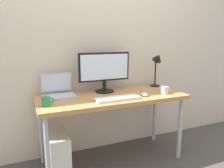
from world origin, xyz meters
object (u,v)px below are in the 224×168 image
at_px(laptop, 58,91).
at_px(keyboard, 118,98).
at_px(desk_lamp, 157,63).
at_px(coffee_mug, 46,101).
at_px(mouse, 144,94).
at_px(glass_cup, 164,90).
at_px(monitor, 104,69).
at_px(computer_tower, 58,154).
at_px(desk, 112,102).

height_order(laptop, keyboard, laptop).
bearing_deg(desk_lamp, coffee_mug, -168.20).
bearing_deg(laptop, mouse, -22.81).
bearing_deg(glass_cup, laptop, 162.20).
xyz_separation_m(coffee_mug, glass_cup, (1.20, -0.05, -0.00)).
bearing_deg(monitor, computer_tower, -159.88).
xyz_separation_m(keyboard, coffee_mug, (-0.65, 0.06, 0.03)).
bearing_deg(monitor, laptop, 178.15).
height_order(desk, computer_tower, desk).
xyz_separation_m(desk, glass_cup, (0.53, -0.15, 0.11)).
relative_size(laptop, desk_lamp, 0.77).
height_order(desk, monitor, monitor).
xyz_separation_m(mouse, coffee_mug, (-0.95, 0.05, 0.03)).
height_order(mouse, glass_cup, glass_cup).
bearing_deg(monitor, desk_lamp, 0.04).
height_order(desk_lamp, computer_tower, desk_lamp).
distance_m(desk, computer_tower, 0.73).
distance_m(monitor, keyboard, 0.41).
bearing_deg(computer_tower, keyboard, -13.08).
xyz_separation_m(keyboard, mouse, (0.30, 0.01, 0.01)).
relative_size(mouse, glass_cup, 0.76).
bearing_deg(coffee_mug, monitor, 22.95).
bearing_deg(mouse, desk_lamp, 41.85).
relative_size(monitor, glass_cup, 4.77).
relative_size(desk, monitor, 2.67).
relative_size(mouse, coffee_mug, 0.85).
height_order(desk_lamp, coffee_mug, desk_lamp).
xyz_separation_m(laptop, mouse, (0.80, -0.34, -0.04)).
bearing_deg(coffee_mug, desk, 8.80).
height_order(laptop, computer_tower, laptop).
bearing_deg(laptop, desk_lamp, -0.77).
distance_m(keyboard, coffee_mug, 0.66).
height_order(keyboard, coffee_mug, coffee_mug).
distance_m(laptop, mouse, 0.87).
height_order(desk, laptop, laptop).
xyz_separation_m(desk, monitor, (-0.01, 0.17, 0.31)).
xyz_separation_m(desk, laptop, (-0.51, 0.19, 0.12)).
height_order(mouse, coffee_mug, coffee_mug).
bearing_deg(coffee_mug, laptop, 62.74).
bearing_deg(keyboard, desk_lamp, 26.95).
relative_size(coffee_mug, glass_cup, 0.90).
bearing_deg(desk_lamp, mouse, -138.15).
relative_size(monitor, mouse, 6.26).
relative_size(laptop, mouse, 3.56).
bearing_deg(desk_lamp, desk, -165.23).
xyz_separation_m(monitor, coffee_mug, (-0.65, -0.27, -0.20)).
bearing_deg(desk, mouse, -27.27).
bearing_deg(mouse, computer_tower, 172.24).
height_order(keyboard, glass_cup, glass_cup).
bearing_deg(laptop, monitor, -1.85).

